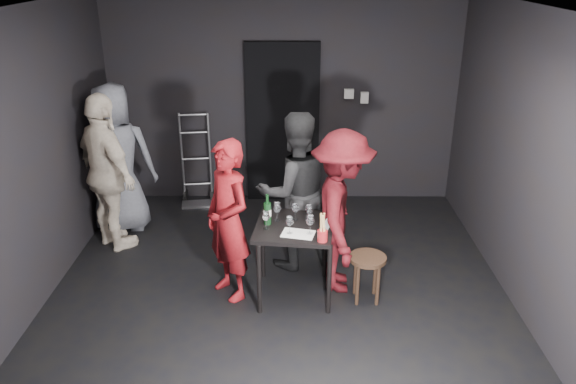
{
  "coord_description": "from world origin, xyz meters",
  "views": [
    {
      "loc": [
        0.13,
        -4.63,
        3.1
      ],
      "look_at": [
        0.09,
        0.25,
        1.02
      ],
      "focal_mm": 35.0,
      "sensor_mm": 36.0,
      "label": 1
    }
  ],
  "objects_px": {
    "server_red": "(228,217)",
    "woman_black": "(295,182)",
    "stool": "(367,265)",
    "breadstick_cup": "(323,228)",
    "tasting_table": "(294,234)",
    "bystander_cream": "(105,160)",
    "hand_truck": "(198,187)",
    "man_maroon": "(342,206)",
    "wine_bottle": "(267,213)",
    "bystander_grey": "(115,145)"
  },
  "relations": [
    {
      "from": "stool",
      "to": "bystander_cream",
      "type": "distance_m",
      "value": 3.01
    },
    {
      "from": "hand_truck",
      "to": "man_maroon",
      "type": "xyz_separation_m",
      "value": [
        1.74,
        -2.03,
        0.66
      ]
    },
    {
      "from": "stool",
      "to": "bystander_cream",
      "type": "relative_size",
      "value": 0.22
    },
    {
      "from": "woman_black",
      "to": "bystander_cream",
      "type": "height_order",
      "value": "bystander_cream"
    },
    {
      "from": "tasting_table",
      "to": "man_maroon",
      "type": "height_order",
      "value": "man_maroon"
    },
    {
      "from": "server_red",
      "to": "breadstick_cup",
      "type": "bearing_deg",
      "value": 31.3
    },
    {
      "from": "server_red",
      "to": "bystander_grey",
      "type": "distance_m",
      "value": 2.05
    },
    {
      "from": "hand_truck",
      "to": "tasting_table",
      "type": "xyz_separation_m",
      "value": [
        1.29,
        -2.18,
        0.43
      ]
    },
    {
      "from": "man_maroon",
      "to": "bystander_cream",
      "type": "xyz_separation_m",
      "value": [
        -2.49,
        0.81,
        0.17
      ]
    },
    {
      "from": "woman_black",
      "to": "hand_truck",
      "type": "bearing_deg",
      "value": -69.78
    },
    {
      "from": "bystander_grey",
      "to": "breadstick_cup",
      "type": "xyz_separation_m",
      "value": [
        2.32,
        -1.74,
        -0.18
      ]
    },
    {
      "from": "hand_truck",
      "to": "man_maroon",
      "type": "bearing_deg",
      "value": -57.44
    },
    {
      "from": "hand_truck",
      "to": "woman_black",
      "type": "xyz_separation_m",
      "value": [
        1.29,
        -1.58,
        0.72
      ]
    },
    {
      "from": "man_maroon",
      "to": "breadstick_cup",
      "type": "xyz_separation_m",
      "value": [
        -0.21,
        -0.46,
        -0.0
      ]
    },
    {
      "from": "tasting_table",
      "to": "bystander_grey",
      "type": "bearing_deg",
      "value": 145.34
    },
    {
      "from": "bystander_grey",
      "to": "wine_bottle",
      "type": "height_order",
      "value": "bystander_grey"
    },
    {
      "from": "hand_truck",
      "to": "wine_bottle",
      "type": "bearing_deg",
      "value": -72.43
    },
    {
      "from": "hand_truck",
      "to": "wine_bottle",
      "type": "relative_size",
      "value": 4.09
    },
    {
      "from": "stool",
      "to": "woman_black",
      "type": "relative_size",
      "value": 0.25
    },
    {
      "from": "man_maroon",
      "to": "wine_bottle",
      "type": "height_order",
      "value": "man_maroon"
    },
    {
      "from": "wine_bottle",
      "to": "woman_black",
      "type": "bearing_deg",
      "value": 65.64
    },
    {
      "from": "stool",
      "to": "bystander_cream",
      "type": "xyz_separation_m",
      "value": [
        -2.73,
        1.06,
        0.68
      ]
    },
    {
      "from": "hand_truck",
      "to": "stool",
      "type": "xyz_separation_m",
      "value": [
        1.98,
        -2.28,
        0.15
      ]
    },
    {
      "from": "bystander_grey",
      "to": "hand_truck",
      "type": "bearing_deg",
      "value": -140.7
    },
    {
      "from": "hand_truck",
      "to": "wine_bottle",
      "type": "height_order",
      "value": "hand_truck"
    },
    {
      "from": "woman_black",
      "to": "bystander_cream",
      "type": "bearing_deg",
      "value": -29.13
    },
    {
      "from": "stool",
      "to": "breadstick_cup",
      "type": "xyz_separation_m",
      "value": [
        -0.45,
        -0.22,
        0.5
      ]
    },
    {
      "from": "stool",
      "to": "man_maroon",
      "type": "relative_size",
      "value": 0.27
    },
    {
      "from": "hand_truck",
      "to": "wine_bottle",
      "type": "xyz_separation_m",
      "value": [
        1.03,
        -2.15,
        0.64
      ]
    },
    {
      "from": "server_red",
      "to": "woman_black",
      "type": "distance_m",
      "value": 0.88
    },
    {
      "from": "bystander_grey",
      "to": "wine_bottle",
      "type": "relative_size",
      "value": 7.05
    },
    {
      "from": "server_red",
      "to": "wine_bottle",
      "type": "xyz_separation_m",
      "value": [
        0.37,
        0.03,
        0.03
      ]
    },
    {
      "from": "hand_truck",
      "to": "stool",
      "type": "bearing_deg",
      "value": -57.03
    },
    {
      "from": "tasting_table",
      "to": "bystander_cream",
      "type": "xyz_separation_m",
      "value": [
        -2.04,
        0.97,
        0.4
      ]
    },
    {
      "from": "stool",
      "to": "man_maroon",
      "type": "height_order",
      "value": "man_maroon"
    },
    {
      "from": "server_red",
      "to": "hand_truck",
      "type": "bearing_deg",
      "value": 158.01
    },
    {
      "from": "bystander_grey",
      "to": "wine_bottle",
      "type": "distance_m",
      "value": 2.3
    },
    {
      "from": "stool",
      "to": "woman_black",
      "type": "xyz_separation_m",
      "value": [
        -0.69,
        0.7,
        0.57
      ]
    },
    {
      "from": "stool",
      "to": "breadstick_cup",
      "type": "bearing_deg",
      "value": -154.27
    },
    {
      "from": "stool",
      "to": "tasting_table",
      "type": "bearing_deg",
      "value": 172.27
    },
    {
      "from": "stool",
      "to": "bystander_grey",
      "type": "xyz_separation_m",
      "value": [
        -2.76,
        1.52,
        0.68
      ]
    },
    {
      "from": "breadstick_cup",
      "to": "tasting_table",
      "type": "bearing_deg",
      "value": 128.62
    },
    {
      "from": "server_red",
      "to": "breadstick_cup",
      "type": "distance_m",
      "value": 0.92
    },
    {
      "from": "man_maroon",
      "to": "wine_bottle",
      "type": "xyz_separation_m",
      "value": [
        -0.71,
        -0.13,
        -0.01
      ]
    },
    {
      "from": "wine_bottle",
      "to": "bystander_cream",
      "type": "bearing_deg",
      "value": 152.32
    },
    {
      "from": "hand_truck",
      "to": "server_red",
      "type": "relative_size",
      "value": 0.74
    },
    {
      "from": "stool",
      "to": "breadstick_cup",
      "type": "height_order",
      "value": "breadstick_cup"
    },
    {
      "from": "woman_black",
      "to": "server_red",
      "type": "bearing_deg",
      "value": 24.74
    },
    {
      "from": "wine_bottle",
      "to": "man_maroon",
      "type": "bearing_deg",
      "value": 10.05
    },
    {
      "from": "bystander_cream",
      "to": "bystander_grey",
      "type": "relative_size",
      "value": 0.99
    }
  ]
}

